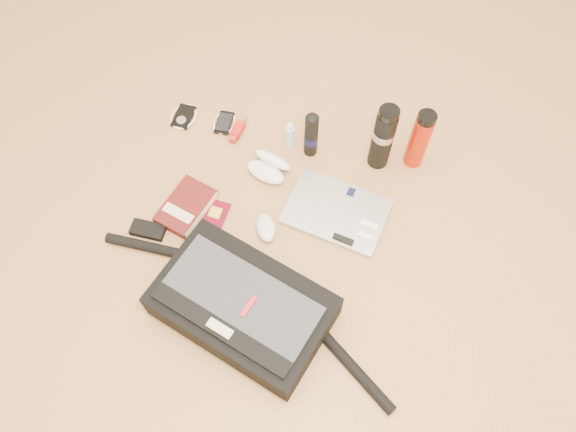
{
  "coord_description": "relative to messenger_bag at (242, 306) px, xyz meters",
  "views": [
    {
      "loc": [
        0.17,
        -0.74,
        1.66
      ],
      "look_at": [
        0.04,
        0.11,
        0.06
      ],
      "focal_mm": 35.0,
      "sensor_mm": 36.0,
      "label": 1
    }
  ],
  "objects": [
    {
      "name": "book",
      "position": [
        -0.26,
        0.33,
        -0.05
      ],
      "size": [
        0.19,
        0.23,
        0.04
      ],
      "rotation": [
        0.0,
        0.0,
        -0.38
      ],
      "color": "#470F0E",
      "rests_on": "ground"
    },
    {
      "name": "ground",
      "position": [
        0.05,
        0.21,
        -0.07
      ],
      "size": [
        4.0,
        4.0,
        0.0
      ],
      "primitive_type": "plane",
      "color": "#A77745",
      "rests_on": "ground"
    },
    {
      "name": "thermos_black",
      "position": [
        0.37,
        0.62,
        0.08
      ],
      "size": [
        0.09,
        0.09,
        0.28
      ],
      "rotation": [
        0.0,
        0.0,
        -0.37
      ],
      "color": "black",
      "rests_on": "ground"
    },
    {
      "name": "phone",
      "position": [
        -0.2,
        0.7,
        -0.06
      ],
      "size": [
        0.09,
        0.11,
        0.01
      ],
      "rotation": [
        0.0,
        0.0,
        -0.06
      ],
      "color": "black",
      "rests_on": "ground"
    },
    {
      "name": "aerosol_can",
      "position": [
        0.13,
        0.63,
        0.03
      ],
      "size": [
        0.06,
        0.06,
        0.2
      ],
      "rotation": [
        0.0,
        0.0,
        0.43
      ],
      "color": "black",
      "rests_on": "ground"
    },
    {
      "name": "sunglasses_case",
      "position": [
        -0.0,
        0.52,
        -0.04
      ],
      "size": [
        0.18,
        0.17,
        0.08
      ],
      "rotation": [
        0.0,
        0.0,
        -0.41
      ],
      "color": "white",
      "rests_on": "ground"
    },
    {
      "name": "passport",
      "position": [
        -0.16,
        0.32,
        -0.06
      ],
      "size": [
        0.1,
        0.13,
        0.01
      ],
      "rotation": [
        0.0,
        0.0,
        -0.17
      ],
      "color": "#550416",
      "rests_on": "ground"
    },
    {
      "name": "spray_bottle",
      "position": [
        0.05,
        0.65,
        -0.01
      ],
      "size": [
        0.03,
        0.03,
        0.12
      ],
      "rotation": [
        0.0,
        0.0,
        -0.08
      ],
      "color": "#A8D6EA",
      "rests_on": "ground"
    },
    {
      "name": "ipod",
      "position": [
        -0.36,
        0.71,
        -0.06
      ],
      "size": [
        0.1,
        0.11,
        0.01
      ],
      "rotation": [
        0.0,
        0.0,
        -0.13
      ],
      "color": "black",
      "rests_on": "ground"
    },
    {
      "name": "mouse",
      "position": [
        0.02,
        0.29,
        -0.05
      ],
      "size": [
        0.09,
        0.12,
        0.03
      ],
      "rotation": [
        0.0,
        0.0,
        0.31
      ],
      "color": "silver",
      "rests_on": "ground"
    },
    {
      "name": "messenger_bag",
      "position": [
        0.0,
        0.0,
        0.0
      ],
      "size": [
        0.97,
        0.51,
        0.14
      ],
      "rotation": [
        0.0,
        0.0,
        -0.41
      ],
      "color": "black",
      "rests_on": "ground"
    },
    {
      "name": "inhaler",
      "position": [
        -0.14,
        0.67,
        -0.05
      ],
      "size": [
        0.05,
        0.12,
        0.03
      ],
      "rotation": [
        0.0,
        0.0,
        -0.21
      ],
      "color": "#A51A13",
      "rests_on": "ground"
    },
    {
      "name": "thermos_red",
      "position": [
        0.49,
        0.64,
        0.06
      ],
      "size": [
        0.07,
        0.07,
        0.25
      ],
      "rotation": [
        0.0,
        0.0,
        -0.12
      ],
      "color": "#AA1908",
      "rests_on": "ground"
    },
    {
      "name": "laptop",
      "position": [
        0.25,
        0.39,
        -0.05
      ],
      "size": [
        0.38,
        0.31,
        0.03
      ],
      "rotation": [
        0.0,
        0.0,
        -0.27
      ],
      "color": "#ACACAE",
      "rests_on": "ground"
    }
  ]
}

